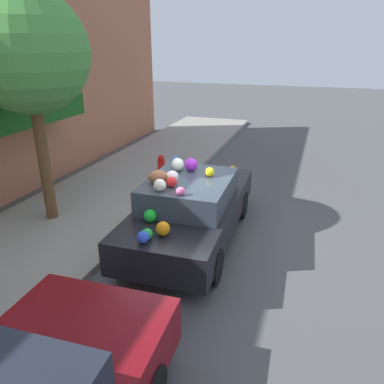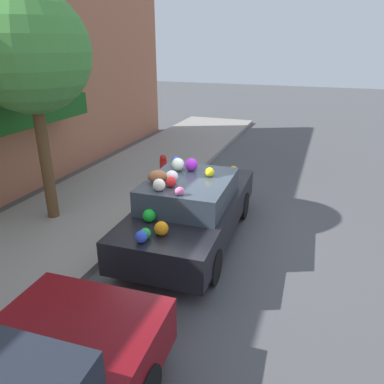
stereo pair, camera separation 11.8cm
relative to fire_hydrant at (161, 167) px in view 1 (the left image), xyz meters
The scene contains 5 objects.
ground_plane 3.31m from the fire_hydrant, 147.31° to the right, with size 60.00×60.00×0.00m, color #4C4C4F.
sidewalk_curb 2.94m from the fire_hydrant, 161.26° to the left, with size 24.00×3.20×0.14m.
street_tree 4.49m from the fire_hydrant, 156.94° to the left, with size 2.31×2.31×4.56m.
fire_hydrant is the anchor object (origin of this frame).
art_car 3.35m from the fire_hydrant, 146.58° to the right, with size 4.23×1.84×1.61m.
Camera 1 is at (-6.32, -2.24, 3.70)m, focal length 35.00 mm.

